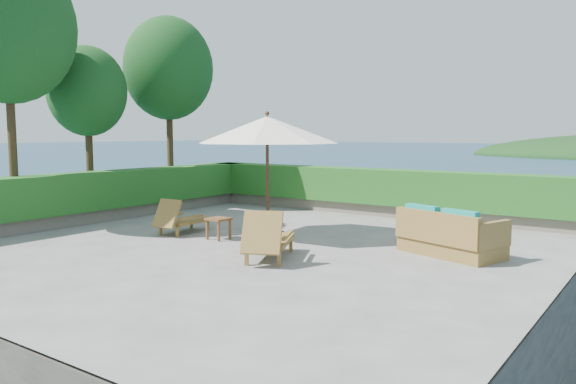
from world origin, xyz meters
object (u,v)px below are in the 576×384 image
Objects in this scene: lounge_right at (268,238)px; side_table at (218,222)px; lounge_left at (181,219)px; wicker_loveseat at (449,237)px; patio_umbrella at (267,131)px.

lounge_right reaches higher than side_table.
lounge_left is 0.70× the size of wicker_loveseat.
lounge_left is 1.24m from side_table.
side_table is at bearing -131.91° from patio_umbrella.
patio_umbrella is at bearing 17.48° from lounge_left.
lounge_right is at bearing -21.80° from lounge_left.
side_table is 5.03m from wicker_loveseat.
wicker_loveseat is at bearing 15.51° from side_table.
patio_umbrella is 2.18× the size of lounge_right.
lounge_right is (3.43, -1.05, 0.06)m from lounge_left.
patio_umbrella is at bearing 48.09° from side_table.
side_table is (1.24, -0.03, 0.04)m from lounge_left.
lounge_left is 3.13× the size of side_table.
side_table is at bearing -5.99° from lounge_left.
wicker_loveseat reaches higher than lounge_left.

